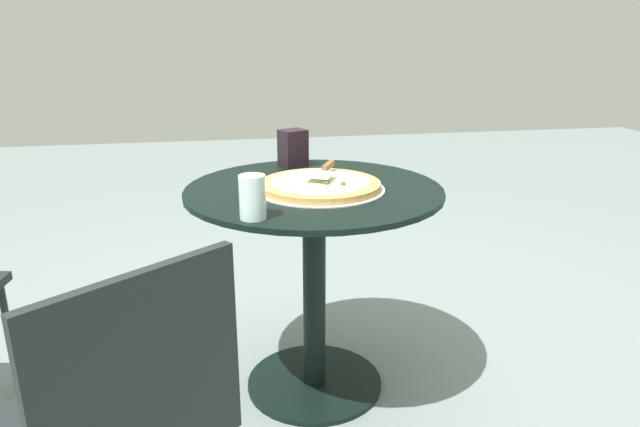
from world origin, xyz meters
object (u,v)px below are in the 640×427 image
object	(u,v)px
pizza_server	(325,170)
drinking_cup	(253,197)
patio_chair_far	(119,415)
patio_table	(314,252)
napkin_dispenser	(293,148)
pizza_on_tray	(320,185)

from	to	relation	value
pizza_server	drinking_cup	size ratio (longest dim) A/B	1.72
drinking_cup	patio_chair_far	world-z (taller)	drinking_cup
patio_table	pizza_server	xyz separation A→B (m)	(0.03, -0.04, 0.28)
napkin_dispenser	drinking_cup	bearing A→B (deg)	47.55
patio_table	drinking_cup	xyz separation A→B (m)	(-0.29, 0.22, 0.29)
pizza_on_tray	pizza_server	world-z (taller)	pizza_server
pizza_on_tray	drinking_cup	distance (m)	0.35
patio_table	drinking_cup	world-z (taller)	drinking_cup
drinking_cup	patio_chair_far	bearing A→B (deg)	146.65
patio_table	napkin_dispenser	xyz separation A→B (m)	(0.31, 0.03, 0.30)
pizza_server	drinking_cup	bearing A→B (deg)	140.88
pizza_server	drinking_cup	xyz separation A→B (m)	(-0.32, 0.26, 0.01)
napkin_dispenser	patio_chair_far	world-z (taller)	napkin_dispenser
patio_table	pizza_on_tray	bearing A→B (deg)	-151.50
pizza_on_tray	drinking_cup	bearing A→B (deg)	138.07
patio_table	pizza_server	distance (m)	0.29
patio_table	patio_chair_far	size ratio (longest dim) A/B	1.00
pizza_on_tray	patio_chair_far	distance (m)	0.95
pizza_on_tray	patio_chair_far	world-z (taller)	patio_chair_far
napkin_dispenser	patio_chair_far	distance (m)	1.23
napkin_dispenser	pizza_on_tray	bearing A→B (deg)	72.28
pizza_on_tray	patio_chair_far	xyz separation A→B (m)	(-0.74, 0.55, -0.26)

